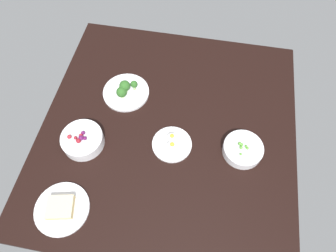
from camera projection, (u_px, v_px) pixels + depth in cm
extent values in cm
cube|color=black|center=(168.00, 130.00, 136.18)|extent=(117.83, 112.95, 4.00)
cylinder|color=silver|center=(172.00, 144.00, 129.80)|extent=(17.24, 17.24, 1.09)
torus|color=#B7B7BC|center=(172.00, 144.00, 129.33)|extent=(15.67, 15.67, 0.50)
ellipsoid|color=white|center=(172.00, 137.00, 129.42)|extent=(4.75, 4.75, 2.61)
sphere|color=yellow|center=(172.00, 136.00, 128.40)|extent=(1.90, 1.90, 1.90)
ellipsoid|color=white|center=(172.00, 146.00, 127.35)|extent=(4.89, 4.89, 2.69)
sphere|color=yellow|center=(172.00, 145.00, 126.30)|extent=(1.96, 1.96, 1.96)
cylinder|color=silver|center=(83.00, 140.00, 128.39)|extent=(17.86, 17.86, 5.42)
torus|color=silver|center=(81.00, 137.00, 126.04)|extent=(17.94, 17.94, 0.80)
sphere|color=maroon|center=(78.00, 141.00, 124.06)|extent=(2.06, 2.06, 2.06)
sphere|color=#59144C|center=(85.00, 138.00, 124.89)|extent=(1.61, 1.61, 1.61)
sphere|color=#59144C|center=(81.00, 138.00, 124.66)|extent=(2.20, 2.20, 2.20)
sphere|color=#B2232D|center=(81.00, 136.00, 125.42)|extent=(1.74, 1.74, 1.74)
sphere|color=maroon|center=(75.00, 138.00, 125.07)|extent=(1.46, 1.46, 1.46)
sphere|color=#B2232D|center=(81.00, 136.00, 125.47)|extent=(1.48, 1.48, 1.48)
sphere|color=#59144C|center=(83.00, 133.00, 126.13)|extent=(1.70, 1.70, 1.70)
sphere|color=#B2232D|center=(69.00, 137.00, 125.14)|extent=(1.79, 1.79, 1.79)
sphere|color=#B2232D|center=(80.00, 138.00, 125.01)|extent=(1.44, 1.44, 1.44)
cylinder|color=silver|center=(243.00, 150.00, 126.84)|extent=(16.83, 16.83, 4.21)
torus|color=silver|center=(244.00, 147.00, 125.02)|extent=(16.96, 16.96, 0.80)
sphere|color=#599E38|center=(241.00, 148.00, 124.21)|extent=(1.35, 1.35, 1.35)
sphere|color=#599E38|center=(247.00, 148.00, 124.17)|extent=(1.21, 1.21, 1.21)
sphere|color=#599E38|center=(242.00, 145.00, 124.89)|extent=(1.38, 1.38, 1.38)
sphere|color=#599E38|center=(240.00, 144.00, 125.06)|extent=(1.49, 1.49, 1.49)
sphere|color=#599E38|center=(246.00, 146.00, 124.60)|extent=(1.19, 1.19, 1.19)
sphere|color=#599E38|center=(241.00, 154.00, 122.89)|extent=(1.04, 1.04, 1.04)
cylinder|color=silver|center=(62.00, 209.00, 115.93)|extent=(21.31, 21.31, 1.00)
torus|color=#B7B7BC|center=(62.00, 209.00, 115.49)|extent=(19.26, 19.26, 0.50)
cube|color=beige|center=(61.00, 208.00, 114.97)|extent=(10.69, 11.52, 1.20)
cube|color=#E5B24C|center=(60.00, 207.00, 114.11)|extent=(10.69, 11.52, 0.80)
cube|color=beige|center=(60.00, 207.00, 113.24)|extent=(10.69, 11.52, 1.20)
cylinder|color=silver|center=(126.00, 92.00, 143.55)|extent=(22.01, 22.01, 1.33)
torus|color=#B7B7BC|center=(126.00, 92.00, 142.98)|extent=(19.87, 19.87, 0.50)
cylinder|color=#9EBC72|center=(124.00, 92.00, 141.55)|extent=(1.49, 1.49, 2.06)
sphere|color=#2D6023|center=(123.00, 89.00, 139.28)|extent=(4.25, 4.25, 4.25)
cylinder|color=#9EBC72|center=(134.00, 88.00, 142.58)|extent=(1.20, 1.20, 2.57)
sphere|color=#2D6023|center=(134.00, 84.00, 140.35)|extent=(3.42, 3.42, 3.42)
cylinder|color=#9EBC72|center=(126.00, 90.00, 142.10)|extent=(1.78, 1.78, 2.32)
sphere|color=#2D6023|center=(125.00, 86.00, 139.44)|extent=(5.08, 5.08, 5.08)
cylinder|color=#9EBC72|center=(122.00, 96.00, 140.63)|extent=(1.69, 1.69, 1.85)
sphere|color=#2D6023|center=(121.00, 92.00, 138.26)|extent=(4.82, 4.82, 4.82)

